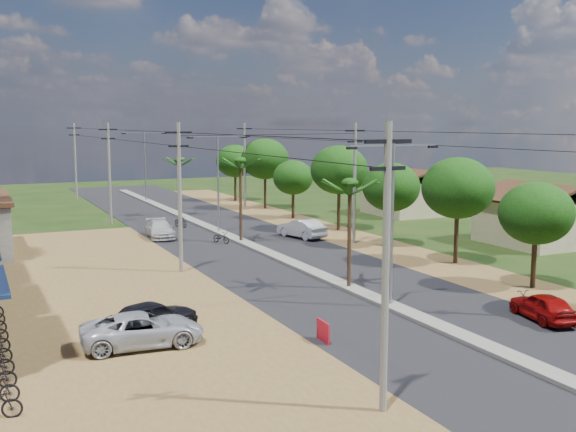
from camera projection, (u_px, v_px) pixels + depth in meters
name	position (u px, v px, depth m)	size (l,w,h in m)	color
ground	(390.00, 307.00, 32.92)	(160.00, 160.00, 0.00)	black
road	(267.00, 254.00, 46.35)	(12.00, 110.00, 0.04)	black
median	(251.00, 246.00, 49.03)	(1.00, 90.00, 0.18)	#605E56
dirt_lot_west	(49.00, 303.00, 33.72)	(18.00, 46.00, 0.04)	brown
dirt_shoulder_east	(372.00, 244.00, 49.96)	(5.00, 90.00, 0.03)	brown
house_east_near	(540.00, 212.00, 50.03)	(7.60, 7.50, 4.60)	tan
house_east_far	(409.00, 190.00, 66.57)	(7.60, 7.50, 4.60)	tan
tree_east_b	(536.00, 213.00, 36.31)	(4.00, 4.00, 5.83)	black
tree_east_c	(458.00, 188.00, 42.64)	(4.60, 4.60, 6.83)	black
tree_east_d	(391.00, 187.00, 48.85)	(4.20, 4.20, 6.13)	black
tree_east_e	(339.00, 170.00, 56.00)	(4.80, 4.80, 7.14)	black
tree_east_f	(293.00, 178.00, 63.15)	(3.80, 3.80, 5.52)	black
tree_east_g	(265.00, 159.00, 70.39)	(5.00, 5.00, 7.38)	black
tree_east_h	(235.00, 161.00, 77.50)	(4.40, 4.40, 6.52)	black
palm_median_near	(350.00, 188.00, 35.75)	(2.00, 2.00, 6.15)	black
palm_median_mid	(240.00, 164.00, 50.02)	(2.00, 2.00, 6.55)	black
palm_median_far	(179.00, 162.00, 64.44)	(2.00, 2.00, 5.85)	black
streetlight_near	(392.00, 210.00, 32.27)	(5.10, 0.18, 8.00)	gray
streetlight_mid	(218.00, 175.00, 54.65)	(5.10, 0.18, 8.00)	gray
streetlight_far	(145.00, 160.00, 77.03)	(5.10, 0.18, 8.00)	gray
utility_pole_w_a	(386.00, 262.00, 20.35)	(1.60, 0.24, 9.00)	#605E56
utility_pole_w_b	(180.00, 194.00, 40.05)	(1.60, 0.24, 9.00)	#605E56
utility_pole_w_c	(109.00, 171.00, 59.75)	(1.60, 0.24, 9.00)	#605E56
utility_pole_w_d	(75.00, 159.00, 78.55)	(1.60, 0.24, 9.00)	#605E56
utility_pole_e_b	(355.00, 180.00, 49.78)	(1.60, 0.24, 9.00)	#605E56
utility_pole_e_c	(245.00, 164.00, 69.48)	(1.60, 0.24, 9.00)	#605E56
car_red_near	(543.00, 307.00, 30.58)	(1.52, 3.77, 1.28)	#790606
car_silver_mid	(301.00, 229.00, 52.66)	(1.56, 4.46, 1.47)	#ADB1B6
car_white_far	(160.00, 230.00, 52.71)	(1.86, 4.57, 1.33)	#AEAEAA
car_parked_silver	(143.00, 330.00, 27.02)	(2.26, 4.89, 1.36)	#ADB1B6
car_parked_dark	(152.00, 318.00, 28.71)	(1.68, 4.17, 1.42)	black
moto_rider_east	(530.00, 304.00, 31.58)	(0.67, 1.93, 1.02)	black
moto_rider_west_a	(221.00, 238.00, 50.35)	(0.59, 1.69, 0.89)	black
moto_rider_west_b	(181.00, 222.00, 57.98)	(0.48, 1.70, 1.02)	black
roadside_sign	(323.00, 332.00, 27.59)	(0.13, 1.09, 0.91)	#AD0F1F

